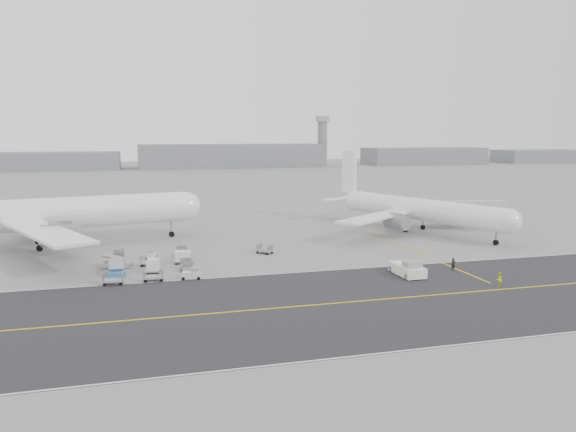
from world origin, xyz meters
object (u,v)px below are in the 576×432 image
object	(u,v)px
airliner_a	(39,215)
ground_crew_a	(453,264)
airliner_b	(416,209)
control_tower	(322,140)
ground_crew_b	(499,280)
pushback_tug	(408,269)
jet_bridge	(473,208)

from	to	relation	value
airliner_a	ground_crew_a	xyz separation A→B (m)	(62.20, -34.85, -4.98)
airliner_b	control_tower	bearing A→B (deg)	53.76
control_tower	airliner_a	size ratio (longest dim) A/B	0.53
ground_crew_a	airliner_b	bearing A→B (deg)	71.34
ground_crew_b	airliner_a	bearing A→B (deg)	-50.55
airliner_b	ground_crew_b	size ratio (longest dim) A/B	23.89
ground_crew_b	pushback_tug	bearing A→B (deg)	-58.41
ground_crew_a	control_tower	bearing A→B (deg)	75.29
control_tower	airliner_b	size ratio (longest dim) A/B	0.69
jet_bridge	ground_crew_a	xyz separation A→B (m)	(-24.80, -32.93, -3.34)
jet_bridge	ground_crew_b	size ratio (longest dim) A/B	8.80
airliner_b	ground_crew_a	bearing A→B (deg)	-130.74
control_tower	ground_crew_b	xyz separation A→B (m)	(-69.86, -281.54, -15.31)
pushback_tug	ground_crew_b	bearing A→B (deg)	-43.39
jet_bridge	airliner_b	bearing A→B (deg)	-169.85
jet_bridge	ground_crew_b	distance (m)	48.46
airliner_b	jet_bridge	size ratio (longest dim) A/B	2.71
control_tower	ground_crew_b	size ratio (longest dim) A/B	16.60
airliner_b	pushback_tug	xyz separation A→B (m)	(-18.92, -33.66, -3.74)
jet_bridge	airliner_a	bearing A→B (deg)	-171.69
airliner_a	jet_bridge	size ratio (longest dim) A/B	3.58
airliner_b	ground_crew_a	size ratio (longest dim) A/B	23.12
airliner_b	ground_crew_b	world-z (taller)	airliner_b
pushback_tug	jet_bridge	bearing A→B (deg)	45.24
ground_crew_b	airliner_b	bearing A→B (deg)	-118.83
airliner_b	airliner_a	bearing A→B (deg)	156.23
control_tower	ground_crew_b	bearing A→B (deg)	-103.94
jet_bridge	ground_crew_b	bearing A→B (deg)	-109.60
airliner_b	ground_crew_b	distance (m)	43.36
control_tower	pushback_tug	world-z (taller)	control_tower
airliner_b	ground_crew_a	world-z (taller)	airliner_b
airliner_a	pushback_tug	world-z (taller)	airliner_a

